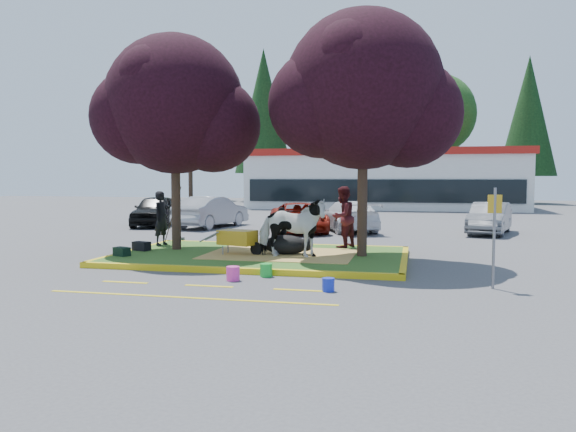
% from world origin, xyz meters
% --- Properties ---
extents(ground, '(90.00, 90.00, 0.00)m').
position_xyz_m(ground, '(0.00, 0.00, 0.00)').
color(ground, '#424244').
rests_on(ground, ground).
extents(median_island, '(8.00, 5.00, 0.15)m').
position_xyz_m(median_island, '(0.00, 0.00, 0.07)').
color(median_island, '#2F5B1C').
rests_on(median_island, ground).
extents(curb_near, '(8.30, 0.16, 0.15)m').
position_xyz_m(curb_near, '(0.00, -2.58, 0.07)').
color(curb_near, gold).
rests_on(curb_near, ground).
extents(curb_far, '(8.30, 0.16, 0.15)m').
position_xyz_m(curb_far, '(0.00, 2.58, 0.07)').
color(curb_far, gold).
rests_on(curb_far, ground).
extents(curb_left, '(0.16, 5.30, 0.15)m').
position_xyz_m(curb_left, '(-4.08, 0.00, 0.07)').
color(curb_left, gold).
rests_on(curb_left, ground).
extents(curb_right, '(0.16, 5.30, 0.15)m').
position_xyz_m(curb_right, '(4.08, 0.00, 0.07)').
color(curb_right, gold).
rests_on(curb_right, ground).
extents(straw_bedding, '(4.20, 3.00, 0.01)m').
position_xyz_m(straw_bedding, '(0.60, 0.00, 0.15)').
color(straw_bedding, tan).
rests_on(straw_bedding, median_island).
extents(tree_purple_left, '(5.06, 4.20, 6.51)m').
position_xyz_m(tree_purple_left, '(-2.78, 0.38, 4.36)').
color(tree_purple_left, black).
rests_on(tree_purple_left, median_island).
extents(tree_purple_right, '(5.30, 4.40, 6.82)m').
position_xyz_m(tree_purple_right, '(2.92, 0.18, 4.56)').
color(tree_purple_right, black).
rests_on(tree_purple_right, median_island).
extents(fire_lane_stripe_a, '(1.10, 0.12, 0.01)m').
position_xyz_m(fire_lane_stripe_a, '(-2.00, -4.20, 0.00)').
color(fire_lane_stripe_a, yellow).
rests_on(fire_lane_stripe_a, ground).
extents(fire_lane_stripe_b, '(1.10, 0.12, 0.01)m').
position_xyz_m(fire_lane_stripe_b, '(0.00, -4.20, 0.00)').
color(fire_lane_stripe_b, yellow).
rests_on(fire_lane_stripe_b, ground).
extents(fire_lane_stripe_c, '(1.10, 0.12, 0.01)m').
position_xyz_m(fire_lane_stripe_c, '(2.00, -4.20, 0.00)').
color(fire_lane_stripe_c, yellow).
rests_on(fire_lane_stripe_c, ground).
extents(fire_lane_long, '(6.00, 0.10, 0.01)m').
position_xyz_m(fire_lane_long, '(0.00, -5.40, 0.00)').
color(fire_lane_long, yellow).
rests_on(fire_lane_long, ground).
extents(retail_building, '(20.40, 8.40, 4.40)m').
position_xyz_m(retail_building, '(2.00, 27.98, 2.25)').
color(retail_building, silver).
rests_on(retail_building, ground).
extents(treeline, '(46.58, 7.80, 14.63)m').
position_xyz_m(treeline, '(1.23, 37.61, 7.73)').
color(treeline, black).
rests_on(treeline, ground).
extents(cow, '(1.97, 0.93, 1.65)m').
position_xyz_m(cow, '(1.05, -0.59, 0.97)').
color(cow, white).
rests_on(cow, median_island).
extents(calf, '(1.46, 1.15, 0.56)m').
position_xyz_m(calf, '(0.74, -0.01, 0.43)').
color(calf, black).
rests_on(calf, median_island).
extents(handler, '(0.55, 0.72, 1.76)m').
position_xyz_m(handler, '(-3.70, 1.26, 1.03)').
color(handler, black).
rests_on(handler, median_island).
extents(visitor_a, '(1.08, 1.17, 1.92)m').
position_xyz_m(visitor_a, '(2.13, 1.96, 1.11)').
color(visitor_a, '#451318').
rests_on(visitor_a, median_island).
extents(visitor_b, '(0.40, 0.81, 1.34)m').
position_xyz_m(visitor_b, '(0.53, 0.44, 0.82)').
color(visitor_b, black).
rests_on(visitor_b, median_island).
extents(wheelbarrow, '(1.85, 0.87, 0.70)m').
position_xyz_m(wheelbarrow, '(-0.58, -0.35, 0.63)').
color(wheelbarrow, black).
rests_on(wheelbarrow, median_island).
extents(gear_bag_dark, '(0.59, 0.43, 0.27)m').
position_xyz_m(gear_bag_dark, '(-3.70, -0.14, 0.28)').
color(gear_bag_dark, black).
rests_on(gear_bag_dark, median_island).
extents(gear_bag_green, '(0.53, 0.44, 0.24)m').
position_xyz_m(gear_bag_green, '(-3.70, -1.31, 0.27)').
color(gear_bag_green, black).
rests_on(gear_bag_green, median_island).
extents(sign_post, '(0.30, 0.11, 2.15)m').
position_xyz_m(sign_post, '(5.98, -3.12, 1.30)').
color(sign_post, slate).
rests_on(sign_post, ground).
extents(bucket_green, '(0.38, 0.38, 0.31)m').
position_xyz_m(bucket_green, '(0.91, -2.80, 0.16)').
color(bucket_green, green).
rests_on(bucket_green, ground).
extents(bucket_pink, '(0.40, 0.40, 0.33)m').
position_xyz_m(bucket_pink, '(0.31, -3.46, 0.16)').
color(bucket_pink, '#F736A6').
rests_on(bucket_pink, ground).
extents(bucket_blue, '(0.32, 0.32, 0.28)m').
position_xyz_m(bucket_blue, '(2.61, -4.17, 0.14)').
color(bucket_blue, '#182AC0').
rests_on(bucket_blue, ground).
extents(car_black, '(2.72, 4.65, 1.49)m').
position_xyz_m(car_black, '(-7.92, 9.45, 0.74)').
color(car_black, black).
rests_on(car_black, ground).
extents(car_silver, '(2.43, 4.64, 1.46)m').
position_xyz_m(car_silver, '(-4.99, 9.31, 0.73)').
color(car_silver, '#93949A').
rests_on(car_silver, ground).
extents(car_red, '(3.55, 4.97, 1.26)m').
position_xyz_m(car_red, '(-0.54, 8.01, 0.63)').
color(car_red, maroon).
rests_on(car_red, ground).
extents(car_white, '(3.48, 4.95, 1.33)m').
position_xyz_m(car_white, '(1.50, 8.86, 0.67)').
color(car_white, white).
rests_on(car_white, ground).
extents(car_grey, '(2.30, 4.18, 1.31)m').
position_xyz_m(car_grey, '(7.37, 8.94, 0.65)').
color(car_grey, '#5B5E63').
rests_on(car_grey, ground).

